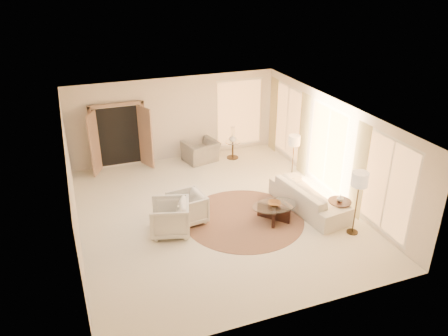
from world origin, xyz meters
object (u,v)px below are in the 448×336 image
object	(u,v)px
armchair_right	(170,216)
end_table	(339,207)
accent_chair	(201,148)
coffee_table	(274,210)
floor_lamp_near	(294,142)
floor_lamp_far	(360,182)
armchair_left	(187,207)
sofa	(309,197)
side_table	(233,148)
end_vase	(340,198)
bowl	(274,204)
side_vase	(233,138)

from	to	relation	value
armchair_right	end_table	xyz separation A→B (m)	(4.25, -0.94, -0.09)
armchair_right	accent_chair	distance (m)	4.40
accent_chair	coffee_table	size ratio (longest dim) A/B	0.80
armchair_right	coffee_table	distance (m)	2.71
floor_lamp_near	floor_lamp_far	size ratio (longest dim) A/B	0.87
armchair_left	end_table	bearing A→B (deg)	63.25
sofa	side_table	xyz separation A→B (m)	(-0.68, 3.94, 0.00)
accent_chair	end_vase	world-z (taller)	accent_chair
side_table	end_vase	xyz separation A→B (m)	(1.11, -4.71, 0.29)
floor_lamp_near	armchair_right	bearing A→B (deg)	-159.63
floor_lamp_near	bowl	distance (m)	2.61
coffee_table	sofa	bearing A→B (deg)	8.70
accent_chair	bowl	bearing A→B (deg)	84.89
sofa	floor_lamp_near	size ratio (longest dim) A/B	1.71
armchair_left	accent_chair	world-z (taller)	accent_chair
sofa	coffee_table	world-z (taller)	sofa
floor_lamp_far	side_vase	size ratio (longest dim) A/B	6.21
side_vase	end_vase	bearing A→B (deg)	-76.69
accent_chair	bowl	xyz separation A→B (m)	(0.64, -4.25, 0.01)
side_table	side_vase	xyz separation A→B (m)	(0.00, 0.00, 0.37)
sofa	end_table	bearing A→B (deg)	-157.96
armchair_right	floor_lamp_near	xyz separation A→B (m)	(4.25, 1.58, 0.77)
armchair_left	floor_lamp_far	distance (m)	4.31
floor_lamp_near	accent_chair	bearing A→B (deg)	133.72
end_table	sofa	bearing A→B (deg)	119.67
coffee_table	end_table	distance (m)	1.69
sofa	end_vase	xyz separation A→B (m)	(0.44, -0.76, 0.29)
armchair_left	floor_lamp_far	bearing A→B (deg)	54.88
armchair_left	accent_chair	distance (m)	3.84
end_table	side_table	bearing A→B (deg)	103.31
armchair_right	bowl	distance (m)	2.70
bowl	floor_lamp_near	bearing A→B (deg)	50.77
side_table	side_vase	bearing A→B (deg)	0.00
sofa	floor_lamp_near	bearing A→B (deg)	-21.56
armchair_right	floor_lamp_near	size ratio (longest dim) A/B	0.65
armchair_left	bowl	size ratio (longest dim) A/B	2.61
coffee_table	floor_lamp_near	xyz separation A→B (m)	(1.58, 1.93, 0.96)
armchair_right	end_vase	size ratio (longest dim) A/B	5.10
armchair_left	floor_lamp_near	xyz separation A→B (m)	(3.71, 1.22, 0.80)
floor_lamp_near	floor_lamp_far	xyz separation A→B (m)	(-0.00, -3.17, 0.18)
coffee_table	side_vase	size ratio (longest dim) A/B	5.01
armchair_right	armchair_left	bearing A→B (deg)	139.57
bowl	side_vase	bearing A→B (deg)	83.58
accent_chair	end_table	world-z (taller)	accent_chair
armchair_right	end_vase	world-z (taller)	armchair_right
armchair_left	end_table	size ratio (longest dim) A/B	1.48
end_table	floor_lamp_near	world-z (taller)	floor_lamp_near
armchair_right	side_vase	distance (m)	4.91
sofa	side_table	world-z (taller)	sofa
accent_chair	armchair_right	bearing A→B (deg)	48.74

